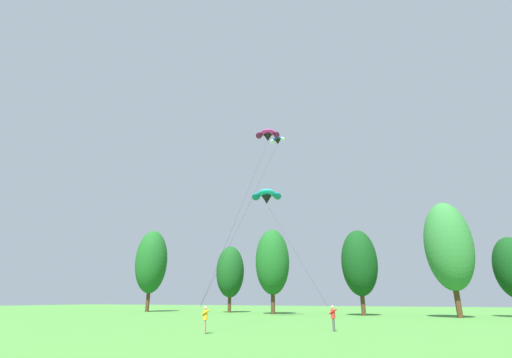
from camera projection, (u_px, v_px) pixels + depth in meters
The scene contains 10 objects.
treeline_tree_a at pixel (151, 262), 65.74m from camera, with size 5.64×5.64×14.23m.
treeline_tree_b at pixel (230, 272), 61.96m from camera, with size 4.74×4.74×10.90m.
treeline_tree_c at pixel (272, 262), 55.89m from camera, with size 5.21×5.21×12.63m.
treeline_tree_d at pixel (359, 263), 50.37m from camera, with size 4.90×4.90×11.48m.
treeline_tree_e at pixel (448, 246), 45.09m from camera, with size 5.57×5.57×13.96m.
kite_flyer_near at pixel (205, 317), 23.28m from camera, with size 0.71×0.73×1.69m.
kite_flyer_mid at pixel (333, 316), 25.06m from camera, with size 0.55×0.58×1.69m.
parafoil_kite_high_magenta at pixel (268, 135), 47.95m from camera, with size 4.22×20.28×22.03m.
parafoil_kite_mid_teal at pixel (267, 196), 46.73m from camera, with size 12.43×16.30×14.22m.
parafoil_kite_far_blue_white at pixel (277, 140), 48.69m from camera, with size 2.90×21.20×21.42m.
Camera 1 is at (8.56, -2.68, 2.12)m, focal length 25.32 mm.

